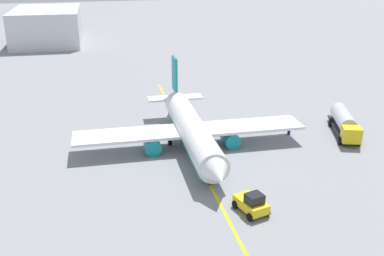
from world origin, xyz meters
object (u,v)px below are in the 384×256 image
(refueling_worker, at_px, (289,129))
(safety_cone_nose, at_px, (258,196))
(fuel_tanker, at_px, (344,122))
(airplane, at_px, (191,130))
(pushback_tug, at_px, (252,203))

(refueling_worker, xyz_separation_m, safety_cone_nose, (15.78, -10.53, -0.52))
(fuel_tanker, bearing_deg, safety_cone_nose, -51.70)
(airplane, xyz_separation_m, pushback_tug, (16.66, 2.33, -1.54))
(airplane, distance_m, fuel_tanker, 22.10)
(refueling_worker, bearing_deg, safety_cone_nose, -33.71)
(refueling_worker, distance_m, safety_cone_nose, 18.98)
(pushback_tug, height_order, refueling_worker, pushback_tug)
(fuel_tanker, xyz_separation_m, refueling_worker, (-1.44, -7.63, -0.91))
(airplane, xyz_separation_m, refueling_worker, (-1.40, 14.46, -1.73))
(refueling_worker, bearing_deg, fuel_tanker, 79.33)
(fuel_tanker, height_order, safety_cone_nose, fuel_tanker)
(airplane, xyz_separation_m, safety_cone_nose, (14.38, 3.93, -2.25))
(airplane, height_order, pushback_tug, airplane)
(fuel_tanker, height_order, refueling_worker, fuel_tanker)
(airplane, height_order, refueling_worker, airplane)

